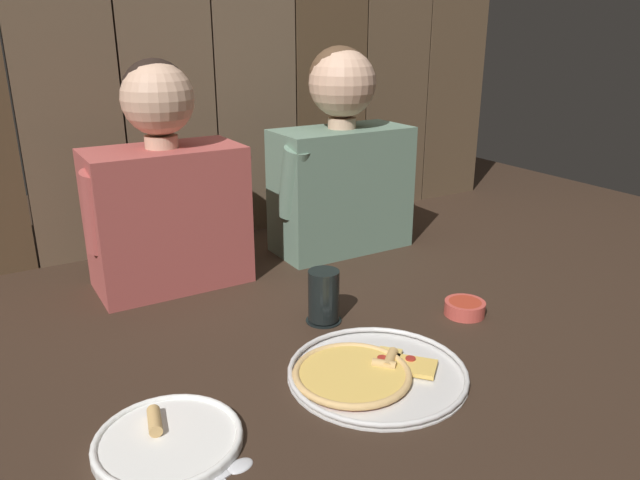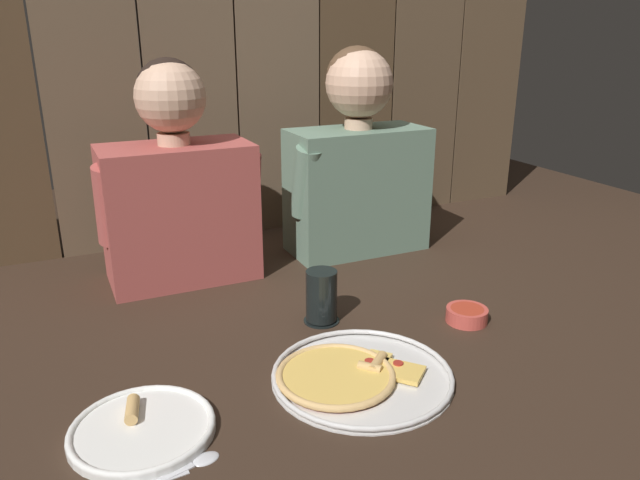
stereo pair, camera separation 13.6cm
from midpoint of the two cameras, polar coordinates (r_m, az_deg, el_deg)
name	(u,v)px [view 2 (the right image)]	position (r m, az deg, el deg)	size (l,w,h in m)	color
ground_plane	(347,328)	(1.36, 5.48, -8.37)	(3.20, 3.20, 0.00)	#332319
pizza_tray	(354,375)	(1.18, 6.58, -12.63)	(0.35, 0.35, 0.03)	silver
dinner_plate	(142,428)	(1.06, -12.83, -17.07)	(0.24, 0.24, 0.03)	white
drinking_glass	(321,297)	(1.36, 3.01, -5.45)	(0.08, 0.08, 0.12)	black
dipping_bowl	(467,314)	(1.43, 16.39, -6.81)	(0.09, 0.09, 0.03)	#CC4C42
table_spoon	(193,463)	(0.99, -7.87, -20.30)	(0.14, 0.05, 0.01)	silver
diner_left	(177,185)	(1.57, -10.93, 5.09)	(0.41, 0.20, 0.57)	#AD4C47
diner_right	(358,160)	(1.76, 5.82, 7.54)	(0.43, 0.20, 0.59)	slate
wooden_backdrop_wall	(234,51)	(1.89, -5.98, 17.33)	(2.19, 0.03, 1.13)	brown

